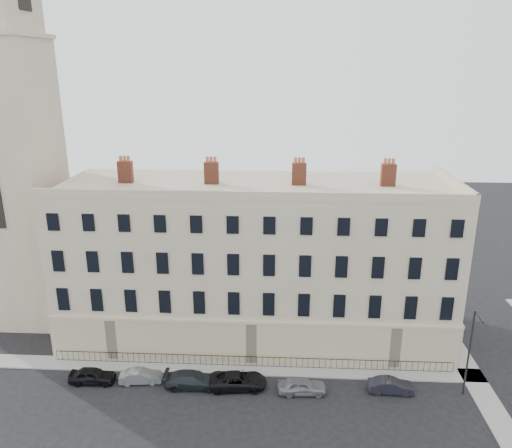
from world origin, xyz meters
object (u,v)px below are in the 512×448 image
object	(u,v)px
streetlamp	(470,350)
car_c	(192,380)
car_e	(302,386)
car_a	(92,376)
car_f	(391,386)
car_b	(141,376)
car_d	(238,380)

from	to	relation	value
streetlamp	car_c	bearing A→B (deg)	-178.37
car_e	car_a	bearing A→B (deg)	84.98
car_e	car_c	bearing A→B (deg)	84.43
car_f	streetlamp	world-z (taller)	streetlamp
car_b	car_e	xyz separation A→B (m)	(13.44, -0.69, 0.09)
car_b	car_d	xyz separation A→B (m)	(8.19, -0.25, 0.08)
car_f	streetlamp	xyz separation A→B (m)	(5.83, -0.01, 3.57)
car_c	car_e	bearing A→B (deg)	-93.37
car_a	car_b	distance (m)	4.05
car_b	car_e	world-z (taller)	car_e
car_b	streetlamp	bearing A→B (deg)	-97.33
car_d	streetlamp	distance (m)	18.64
car_d	car_a	bearing A→B (deg)	85.04
car_c	car_e	distance (m)	9.03
car_a	car_e	distance (m)	17.49
car_a	car_b	bearing A→B (deg)	-88.43
car_a	streetlamp	size ratio (longest dim) A/B	0.51
car_e	car_f	bearing A→B (deg)	-89.80
car_d	car_e	distance (m)	5.27
car_b	car_d	bearing A→B (deg)	-98.60
car_f	car_d	bearing A→B (deg)	91.03
car_a	car_d	world-z (taller)	car_a
car_a	car_b	world-z (taller)	car_a
car_d	car_e	world-z (taller)	car_e
car_f	streetlamp	bearing A→B (deg)	-89.22
car_b	car_e	size ratio (longest dim) A/B	0.90
car_c	car_f	size ratio (longest dim) A/B	1.26
car_c	car_f	xyz separation A→B (m)	(16.25, 0.15, -0.07)
car_f	streetlamp	size ratio (longest dim) A/B	0.49
car_f	car_a	bearing A→B (deg)	90.91
car_b	car_f	size ratio (longest dim) A/B	0.96
car_f	car_c	bearing A→B (deg)	91.40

